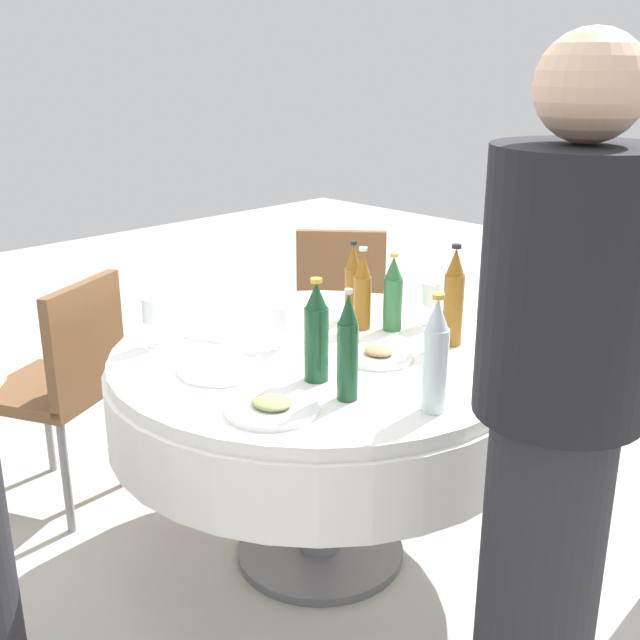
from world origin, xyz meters
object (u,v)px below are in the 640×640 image
object	(u,v)px
wine_glass_right	(279,319)
chair_rear	(342,300)
plate_inner	(272,407)
plate_south	(222,368)
chair_near	(66,375)
bottle_amber_right	(454,299)
dining_table	(320,394)
bottle_amber_mid	(362,291)
bottle_clear_near	(435,357)
wine_glass_rear	(431,295)
bottle_dark_green_north	(316,333)
wine_glass_north	(154,311)
plate_far	(379,355)
bottle_amber_outer	(353,283)
bottle_green_front	(393,295)
bottle_dark_green_rear	(348,349)
person_outer	(554,435)

from	to	relation	value
wine_glass_right	chair_rear	bearing A→B (deg)	124.71
plate_inner	plate_south	xyz separation A→B (m)	(-0.31, 0.08, -0.00)
wine_glass_right	chair_near	size ratio (longest dim) A/B	0.16
bottle_amber_right	plate_south	world-z (taller)	bottle_amber_right
dining_table	bottle_amber_mid	world-z (taller)	bottle_amber_mid
bottle_clear_near	wine_glass_rear	xyz separation A→B (m)	(-0.42, 0.54, -0.04)
dining_table	wine_glass_right	distance (m)	0.28
plate_south	bottle_dark_green_north	bearing A→B (deg)	32.10
wine_glass_north	plate_far	bearing A→B (deg)	35.84
dining_table	bottle_clear_near	size ratio (longest dim) A/B	4.23
plate_inner	plate_south	bearing A→B (deg)	165.89
bottle_amber_outer	bottle_clear_near	distance (m)	0.77
bottle_dark_green_north	wine_glass_north	world-z (taller)	bottle_dark_green_north
wine_glass_right	bottle_amber_right	bearing A→B (deg)	49.52
bottle_dark_green_north	chair_rear	xyz separation A→B (m)	(-0.97, 1.12, -0.36)
bottle_green_front	bottle_amber_right	xyz separation A→B (m)	(0.22, 0.02, 0.03)
bottle_dark_green_rear	bottle_clear_near	world-z (taller)	bottle_clear_near
plate_inner	bottle_amber_right	bearing A→B (deg)	87.83
bottle_amber_outer	bottle_clear_near	bearing A→B (deg)	-31.53
wine_glass_right	plate_inner	size ratio (longest dim) A/B	0.58
wine_glass_rear	plate_inner	distance (m)	0.85
bottle_amber_mid	wine_glass_north	size ratio (longest dim) A/B	1.76
bottle_green_front	bottle_amber_right	world-z (taller)	bottle_amber_right
person_outer	plate_far	bearing A→B (deg)	-98.01
wine_glass_north	wine_glass_right	world-z (taller)	wine_glass_north
bottle_amber_right	wine_glass_north	xyz separation A→B (m)	(-0.64, -0.67, -0.04)
wine_glass_north	wine_glass_right	bearing A→B (deg)	41.14
bottle_amber_mid	chair_rear	size ratio (longest dim) A/B	0.32
person_outer	wine_glass_rear	bearing A→B (deg)	-114.50
bottle_amber_mid	wine_glass_north	xyz separation A→B (m)	(-0.34, -0.58, -0.01)
plate_inner	plate_south	world-z (taller)	plate_inner
bottle_amber_right	chair_near	bearing A→B (deg)	-146.42
wine_glass_north	wine_glass_right	xyz separation A→B (m)	(0.29, 0.25, -0.02)
bottle_amber_mid	bottle_amber_right	world-z (taller)	bottle_amber_right
bottle_dark_green_north	bottle_amber_right	bearing A→B (deg)	79.14
plate_far	chair_near	bearing A→B (deg)	-154.97
bottle_amber_outer	wine_glass_rear	xyz separation A→B (m)	(0.23, 0.13, -0.02)
bottle_green_front	bottle_dark_green_north	bearing A→B (deg)	-75.04
bottle_amber_right	wine_glass_north	size ratio (longest dim) A/B	2.05
bottle_amber_right	wine_glass_right	size ratio (longest dim) A/B	2.31
wine_glass_right	person_outer	bearing A→B (deg)	-8.55
bottle_amber_right	bottle_clear_near	xyz separation A→B (m)	(0.26, -0.43, -0.00)
bottle_amber_outer	chair_near	distance (m)	1.08
bottle_dark_green_north	plate_inner	bearing A→B (deg)	-73.13
plate_south	chair_near	distance (m)	0.83
bottle_dark_green_north	dining_table	bearing A→B (deg)	132.88
wine_glass_north	chair_rear	world-z (taller)	wine_glass_north
bottle_dark_green_rear	person_outer	world-z (taller)	person_outer
bottle_dark_green_rear	plate_inner	size ratio (longest dim) A/B	1.25
dining_table	person_outer	distance (m)	0.99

